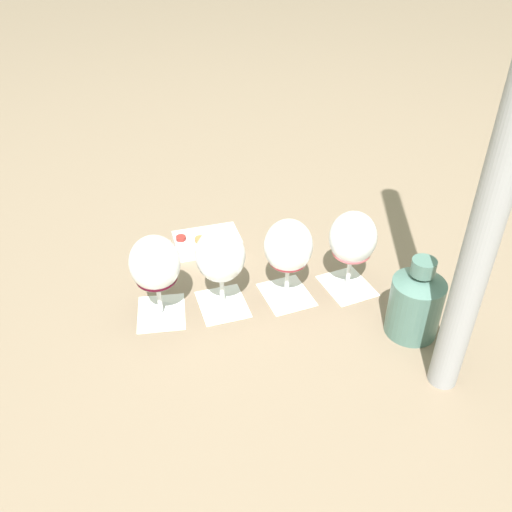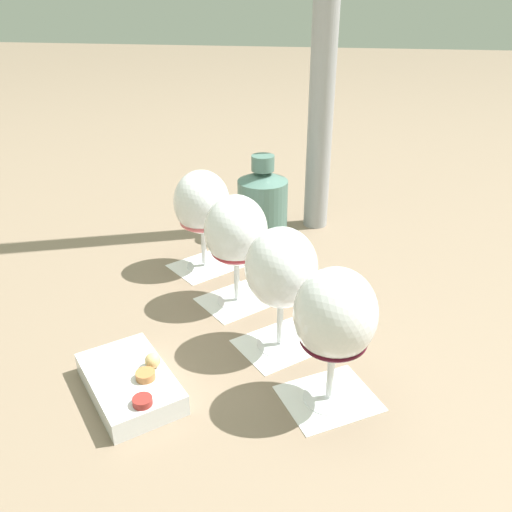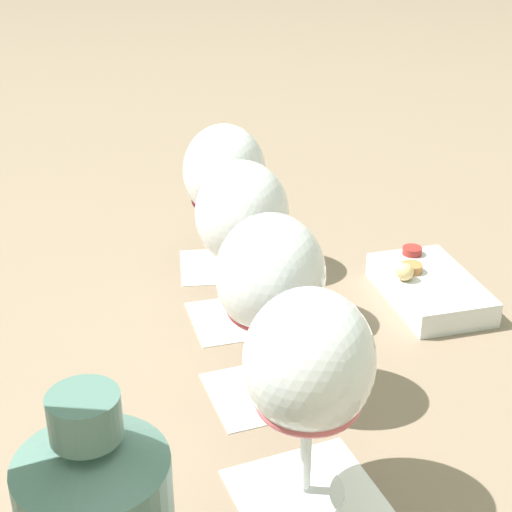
% 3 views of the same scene
% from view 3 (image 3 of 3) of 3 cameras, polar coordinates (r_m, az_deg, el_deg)
% --- Properties ---
extents(ground_plane, '(8.00, 8.00, 0.00)m').
position_cam_3_polar(ground_plane, '(0.82, -0.25, -7.12)').
color(ground_plane, '#7F6B56').
extents(tasting_card_0, '(0.15, 0.15, 0.00)m').
position_cam_3_polar(tasting_card_0, '(0.66, 3.54, -16.67)').
color(tasting_card_0, white).
rests_on(tasting_card_0, ground_plane).
extents(tasting_card_1, '(0.15, 0.15, 0.00)m').
position_cam_3_polar(tasting_card_1, '(0.76, 0.98, -9.74)').
color(tasting_card_1, white).
rests_on(tasting_card_1, ground_plane).
extents(tasting_card_2, '(0.15, 0.15, 0.00)m').
position_cam_3_polar(tasting_card_2, '(0.88, -0.95, -4.46)').
color(tasting_card_2, white).
rests_on(tasting_card_2, ground_plane).
extents(tasting_card_3, '(0.15, 0.14, 0.00)m').
position_cam_3_polar(tasting_card_3, '(0.99, -2.18, -0.69)').
color(tasting_card_3, white).
rests_on(tasting_card_3, ground_plane).
extents(wine_glass_0, '(0.10, 0.10, 0.18)m').
position_cam_3_polar(wine_glass_0, '(0.59, 3.87, -8.22)').
color(wine_glass_0, white).
rests_on(wine_glass_0, tasting_card_0).
extents(wine_glass_1, '(0.10, 0.10, 0.18)m').
position_cam_3_polar(wine_glass_1, '(0.70, 1.06, -1.93)').
color(wine_glass_1, white).
rests_on(wine_glass_1, tasting_card_1).
extents(wine_glass_2, '(0.10, 0.10, 0.18)m').
position_cam_3_polar(wine_glass_2, '(0.82, -1.02, 2.60)').
color(wine_glass_2, white).
rests_on(wine_glass_2, tasting_card_2).
extents(wine_glass_3, '(0.10, 0.10, 0.18)m').
position_cam_3_polar(wine_glass_3, '(0.94, -2.30, 5.76)').
color(wine_glass_3, white).
rests_on(wine_glass_3, tasting_card_3).
extents(snack_dish, '(0.17, 0.18, 0.05)m').
position_cam_3_polar(snack_dish, '(0.93, 12.45, -2.26)').
color(snack_dish, silver).
rests_on(snack_dish, ground_plane).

